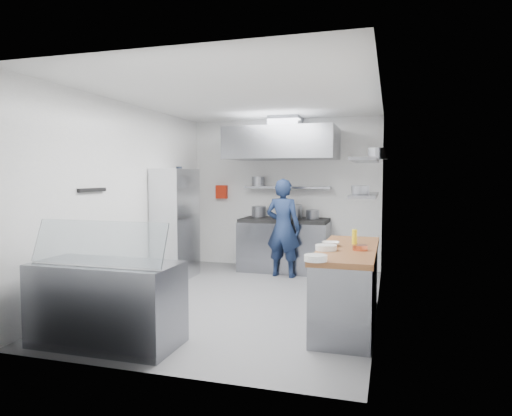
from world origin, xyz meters
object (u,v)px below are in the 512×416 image
(gas_range, at_px, (284,246))
(wire_rack, at_px, (176,224))
(chef, at_px, (283,228))
(display_case, at_px, (107,304))

(gas_range, xyz_separation_m, wire_rack, (-1.63, -1.11, 0.48))
(wire_rack, bearing_deg, chef, 20.34)
(chef, height_order, wire_rack, wire_rack)
(gas_range, relative_size, display_case, 1.07)
(chef, xyz_separation_m, wire_rack, (-1.71, -0.64, 0.08))
(chef, relative_size, wire_rack, 0.91)
(gas_range, height_order, display_case, gas_range)
(display_case, bearing_deg, gas_range, 77.28)
(wire_rack, bearing_deg, gas_range, 34.32)
(gas_range, distance_m, wire_rack, 2.03)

